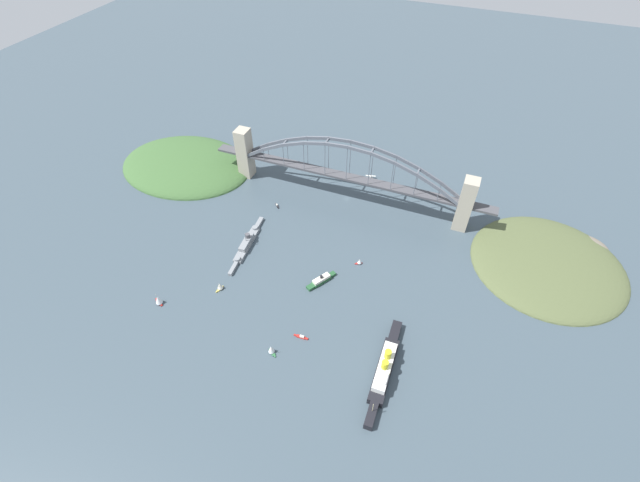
# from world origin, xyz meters

# --- Properties ---
(ground_plane) EXTENTS (1400.00, 1400.00, 0.00)m
(ground_plane) POSITION_xyz_m (0.00, 0.00, 0.00)
(ground_plane) COLOR #3D4C56
(harbor_arch_bridge) EXTENTS (304.17, 15.65, 70.23)m
(harbor_arch_bridge) POSITION_xyz_m (0.00, 0.00, 31.30)
(harbor_arch_bridge) COLOR #ADA38E
(harbor_arch_bridge) RESTS_ON ground
(headland_west_shore) EXTENTS (139.59, 134.93, 19.90)m
(headland_west_shore) POSITION_xyz_m (-207.99, 22.18, 0.00)
(headland_west_shore) COLOR #515B38
(headland_west_shore) RESTS_ON ground
(headland_east_shore) EXTENTS (158.10, 123.45, 26.47)m
(headland_east_shore) POSITION_xyz_m (194.66, 10.66, 0.00)
(headland_east_shore) COLOR #3D6033
(headland_east_shore) RESTS_ON ground
(ocean_liner) EXTENTS (12.58, 90.55, 19.55)m
(ocean_liner) POSITION_xyz_m (-93.18, 184.75, 5.68)
(ocean_liner) COLOR black
(ocean_liner) RESTS_ON ground
(naval_cruiser) EXTENTS (12.56, 80.15, 17.21)m
(naval_cruiser) POSITION_xyz_m (66.85, 103.07, 2.94)
(naval_cruiser) COLOR gray
(naval_cruiser) RESTS_ON ground
(harbor_ferry_steamer) EXTENTS (19.83, 28.78, 8.00)m
(harbor_ferry_steamer) POSITION_xyz_m (-17.06, 119.54, 2.44)
(harbor_ferry_steamer) COLOR #23512D
(harbor_ferry_steamer) RESTS_ON ground
(seaplane_taxiing_near_bridge) EXTENTS (10.46, 7.36, 4.94)m
(seaplane_taxiing_near_bridge) POSITION_xyz_m (55.06, -35.98, 1.99)
(seaplane_taxiing_near_bridge) COLOR #B7B7B2
(seaplane_taxiing_near_bridge) RESTS_ON ground
(seaplane_second_in_formation) EXTENTS (11.62, 7.17, 4.96)m
(seaplane_second_in_formation) POSITION_xyz_m (-13.88, -44.48, 2.13)
(seaplane_second_in_formation) COLOR #B7B7B2
(seaplane_second_in_formation) RESTS_ON ground
(small_boat_0) EXTENTS (10.05, 7.76, 10.67)m
(small_boat_0) POSITION_xyz_m (103.72, 192.56, 4.93)
(small_boat_0) COLOR #B2231E
(small_boat_0) RESTS_ON ground
(small_boat_1) EXTENTS (6.83, 5.65, 6.76)m
(small_boat_1) POSITION_xyz_m (-42.29, 85.78, 3.16)
(small_boat_1) COLOR #B2231E
(small_boat_1) RESTS_ON ground
(small_boat_2) EXTENTS (12.28, 2.46, 2.46)m
(small_boat_2) POSITION_xyz_m (-23.18, 179.29, 0.88)
(small_boat_2) COLOR #B2231E
(small_boat_2) RESTS_ON ground
(small_boat_3) EXTENTS (6.86, 6.70, 2.28)m
(small_boat_3) POSITION_xyz_m (64.92, 39.17, 0.82)
(small_boat_3) COLOR black
(small_boat_3) RESTS_ON ground
(small_boat_4) EXTENTS (8.45, 6.92, 9.72)m
(small_boat_4) POSITION_xyz_m (-6.91, 200.13, 4.49)
(small_boat_4) COLOR #2D6B3D
(small_boat_4) RESTS_ON ground
(small_boat_5) EXTENTS (6.05, 8.93, 8.55)m
(small_boat_5) POSITION_xyz_m (63.20, 159.61, 4.06)
(small_boat_5) COLOR gold
(small_boat_5) RESTS_ON ground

